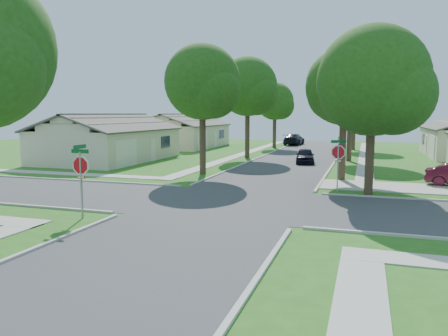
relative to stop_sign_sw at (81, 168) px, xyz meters
name	(u,v)px	position (x,y,z in m)	size (l,w,h in m)	color
ground	(228,203)	(4.70, 4.70, -2.03)	(100.00, 100.00, 0.00)	#285E19
road_ns	(228,203)	(4.70, 4.70, -2.03)	(7.00, 100.00, 0.02)	#333335
sidewalk_ne	(365,156)	(10.80, 30.70, -2.01)	(1.20, 40.00, 0.04)	#9E9B91
sidewalk_nw	(247,153)	(-1.40, 30.70, -2.01)	(1.20, 40.00, 0.04)	#9E9B91
driveway	(397,187)	(12.60, 11.80, -2.01)	(8.80, 3.60, 0.05)	#9E9B91
stop_sign_sw	(81,168)	(0.00, 0.00, 0.00)	(1.05, 0.80, 2.98)	gray
stop_sign_ne	(338,154)	(9.40, 9.40, 0.00)	(1.05, 0.80, 2.98)	gray
tree_e_near	(345,90)	(9.45, 13.71, 3.61)	(4.97, 4.80, 8.28)	#38281C
tree_e_mid	(352,90)	(9.46, 25.71, 4.22)	(5.59, 5.40, 9.21)	#38281C
tree_e_far	(355,98)	(9.45, 38.71, 3.95)	(5.17, 5.00, 8.72)	#38281C
tree_w_near	(203,86)	(0.06, 13.71, 4.08)	(5.38, 5.20, 8.97)	#38281C
tree_w_mid	(248,89)	(0.06, 25.71, 4.46)	(5.80, 5.60, 9.56)	#38281C
tree_w_far	(275,103)	(0.05, 38.71, 3.48)	(4.76, 4.60, 8.04)	#38281C
tree_ne_corner	(374,86)	(11.06, 8.91, 3.56)	(5.80, 5.60, 8.66)	#38281C
house_nw_near	(110,144)	(-11.29, 19.70, -0.51)	(8.42, 13.60, 4.23)	beige
house_nw_far	(184,135)	(-11.29, 36.70, -0.51)	(8.42, 13.60, 4.23)	beige
car_curb_east	(305,156)	(5.90, 22.78, -1.39)	(1.51, 3.76, 1.28)	black
car_curb_west	(294,139)	(1.50, 44.64, -1.27)	(2.13, 5.23, 1.52)	black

